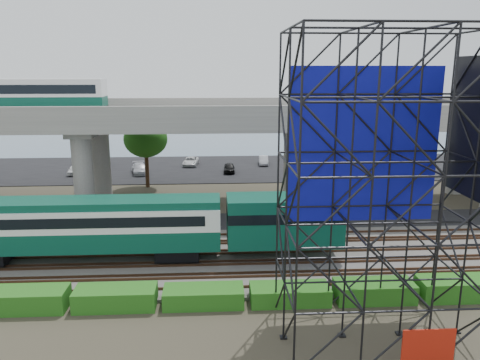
{
  "coord_description": "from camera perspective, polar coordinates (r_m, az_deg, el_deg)",
  "views": [
    {
      "loc": [
        1.7,
        -29.02,
        13.22
      ],
      "look_at": [
        3.69,
        6.0,
        4.94
      ],
      "focal_mm": 35.0,
      "sensor_mm": 36.0,
      "label": 1
    }
  ],
  "objects": [
    {
      "name": "overpass",
      "position": [
        45.38,
        -6.76,
        6.86
      ],
      "size": [
        80.0,
        12.0,
        12.4
      ],
      "color": "#9E9B93",
      "rests_on": "ground"
    },
    {
      "name": "scaffold_tower",
      "position": [
        23.2,
        16.8,
        -1.63
      ],
      "size": [
        9.36,
        6.36,
        15.0
      ],
      "color": "black",
      "rests_on": "ground"
    },
    {
      "name": "hedge_strip",
      "position": [
        27.78,
        -4.45,
        -13.86
      ],
      "size": [
        34.6,
        1.8,
        1.2
      ],
      "color": "#195914",
      "rests_on": "ground"
    },
    {
      "name": "ballast_bed",
      "position": [
        33.72,
        -5.96,
        -9.68
      ],
      "size": [
        90.0,
        12.0,
        0.2
      ],
      "primitive_type": "cube",
      "color": "slate",
      "rests_on": "ground"
    },
    {
      "name": "service_road",
      "position": [
        41.69,
        -5.44,
        -5.2
      ],
      "size": [
        90.0,
        5.0,
        0.08
      ],
      "primitive_type": "cube",
      "color": "black",
      "rests_on": "ground"
    },
    {
      "name": "parked_cars",
      "position": [
        63.75,
        -3.73,
        1.92
      ],
      "size": [
        36.05,
        9.55,
        1.3
      ],
      "color": "silver",
      "rests_on": "parking_lot"
    },
    {
      "name": "harbor_water",
      "position": [
        86.05,
        -4.36,
        4.42
      ],
      "size": [
        140.0,
        40.0,
        0.03
      ],
      "primitive_type": "cube",
      "color": "slate",
      "rests_on": "ground"
    },
    {
      "name": "commuter_train",
      "position": [
        33.44,
        -15.25,
        -5.21
      ],
      "size": [
        29.3,
        3.06,
        4.3
      ],
      "color": "black",
      "rests_on": "rail_tracks"
    },
    {
      "name": "rail_tracks",
      "position": [
        33.65,
        -5.97,
        -9.4
      ],
      "size": [
        90.0,
        9.52,
        0.16
      ],
      "color": "#472D1E",
      "rests_on": "ballast_bed"
    },
    {
      "name": "ground",
      "position": [
        31.93,
        -6.12,
        -11.25
      ],
      "size": [
        140.0,
        140.0,
        0.0
      ],
      "primitive_type": "plane",
      "color": "#474233",
      "rests_on": "ground"
    },
    {
      "name": "trees",
      "position": [
        46.27,
        -11.13,
        3.52
      ],
      "size": [
        40.94,
        16.94,
        7.69
      ],
      "color": "#382314",
      "rests_on": "ground"
    },
    {
      "name": "parking_lot",
      "position": [
        64.4,
        -4.69,
        1.43
      ],
      "size": [
        90.0,
        18.0,
        0.08
      ],
      "primitive_type": "cube",
      "color": "black",
      "rests_on": "ground"
    }
  ]
}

